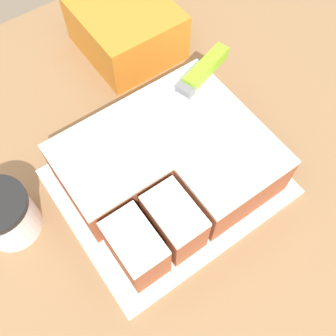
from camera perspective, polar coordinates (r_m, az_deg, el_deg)
The scene contains 7 objects.
ground_plane at distance 1.54m, azimuth 0.97°, elevation -18.72°, with size 8.00×8.00×0.00m, color #7F705B.
countertop at distance 1.08m, azimuth 1.35°, elevation -14.43°, with size 1.40×1.10×0.93m.
cake_board at distance 0.65m, azimuth 0.00°, elevation -2.01°, with size 0.34×0.29×0.01m.
cake at distance 0.61m, azimuth 0.13°, elevation 0.38°, with size 0.30×0.25×0.09m.
knife at distance 0.64m, azimuth 3.46°, elevation 12.20°, with size 0.30×0.11×0.02m.
coffee_cup at distance 0.63m, azimuth -22.61°, elevation -6.32°, with size 0.09×0.09×0.09m.
storage_box at distance 0.81m, azimuth -6.11°, elevation 19.50°, with size 0.17×0.19×0.10m.
Camera 1 is at (-0.18, -0.20, 1.52)m, focal length 42.00 mm.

